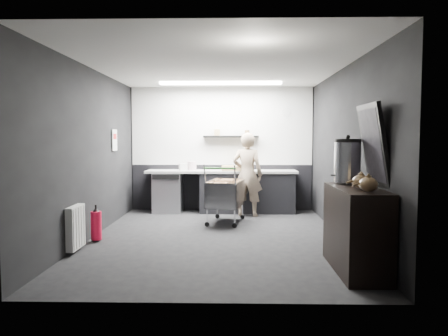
{
  "coord_description": "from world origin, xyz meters",
  "views": [
    {
      "loc": [
        0.27,
        -6.86,
        1.6
      ],
      "look_at": [
        0.1,
        0.4,
        1.09
      ],
      "focal_mm": 35.0,
      "sensor_mm": 36.0,
      "label": 1
    }
  ],
  "objects": [
    {
      "name": "cardboard_box",
      "position": [
        0.27,
        2.37,
        0.95
      ],
      "size": [
        0.51,
        0.39,
        0.1
      ],
      "primitive_type": "cube",
      "rotation": [
        0.0,
        0.0,
        -0.01
      ],
      "color": "#9B8252",
      "rests_on": "prep_counter"
    },
    {
      "name": "floating_shelf",
      "position": [
        0.2,
        2.62,
        1.62
      ],
      "size": [
        1.2,
        0.22,
        0.04
      ],
      "primitive_type": "cube",
      "color": "black",
      "rests_on": "wall_back"
    },
    {
      "name": "wall_back",
      "position": [
        0.0,
        2.75,
        1.35
      ],
      "size": [
        5.5,
        0.0,
        5.5
      ],
      "primitive_type": "plane",
      "rotation": [
        1.57,
        0.0,
        0.0
      ],
      "color": "black",
      "rests_on": "floor"
    },
    {
      "name": "prep_counter",
      "position": [
        0.14,
        2.42,
        0.46
      ],
      "size": [
        3.2,
        0.61,
        0.9
      ],
      "color": "black",
      "rests_on": "floor"
    },
    {
      "name": "kitchen_wall_panel",
      "position": [
        0.0,
        2.73,
        1.85
      ],
      "size": [
        3.95,
        0.02,
        1.7
      ],
      "primitive_type": "cube",
      "color": "silver",
      "rests_on": "wall_back"
    },
    {
      "name": "ceiling",
      "position": [
        0.0,
        0.0,
        2.7
      ],
      "size": [
        5.5,
        5.5,
        0.0
      ],
      "primitive_type": "plane",
      "rotation": [
        3.14,
        0.0,
        0.0
      ],
      "color": "silver",
      "rests_on": "wall_back"
    },
    {
      "name": "white_container",
      "position": [
        -0.81,
        2.37,
        0.97
      ],
      "size": [
        0.2,
        0.17,
        0.14
      ],
      "primitive_type": "cube",
      "rotation": [
        0.0,
        0.0,
        0.34
      ],
      "color": "silver",
      "rests_on": "prep_counter"
    },
    {
      "name": "shopping_cart",
      "position": [
        0.11,
        1.24,
        0.51
      ],
      "size": [
        0.75,
        1.08,
        1.08
      ],
      "color": "silver",
      "rests_on": "floor"
    },
    {
      "name": "dado_panel",
      "position": [
        0.0,
        2.73,
        0.5
      ],
      "size": [
        3.95,
        0.02,
        1.0
      ],
      "primitive_type": "cube",
      "color": "black",
      "rests_on": "wall_back"
    },
    {
      "name": "poster_red_band",
      "position": [
        -1.98,
        1.3,
        1.62
      ],
      "size": [
        0.02,
        0.22,
        0.1
      ],
      "primitive_type": "cube",
      "color": "red",
      "rests_on": "poster"
    },
    {
      "name": "sideboard",
      "position": [
        1.74,
        -1.64,
        0.63
      ],
      "size": [
        0.57,
        1.34,
        2.0
      ],
      "color": "black",
      "rests_on": "floor"
    },
    {
      "name": "poster",
      "position": [
        -1.98,
        1.3,
        1.55
      ],
      "size": [
        0.02,
        0.3,
        0.4
      ],
      "primitive_type": "cube",
      "color": "silver",
      "rests_on": "wall_left"
    },
    {
      "name": "fire_extinguisher",
      "position": [
        -1.85,
        -0.27,
        0.26
      ],
      "size": [
        0.16,
        0.16,
        0.54
      ],
      "color": "red",
      "rests_on": "floor"
    },
    {
      "name": "wall_left",
      "position": [
        -2.0,
        0.0,
        1.35
      ],
      "size": [
        0.0,
        5.5,
        5.5
      ],
      "primitive_type": "plane",
      "rotation": [
        1.57,
        0.0,
        1.57
      ],
      "color": "black",
      "rests_on": "floor"
    },
    {
      "name": "floor",
      "position": [
        0.0,
        0.0,
        0.0
      ],
      "size": [
        5.5,
        5.5,
        0.0
      ],
      "primitive_type": "plane",
      "color": "black",
      "rests_on": "ground"
    },
    {
      "name": "wall_front",
      "position": [
        0.0,
        -2.75,
        1.35
      ],
      "size": [
        5.5,
        0.0,
        5.5
      ],
      "primitive_type": "plane",
      "rotation": [
        -1.57,
        0.0,
        0.0
      ],
      "color": "black",
      "rests_on": "floor"
    },
    {
      "name": "pink_tub",
      "position": [
        -0.63,
        2.42,
        0.99
      ],
      "size": [
        0.19,
        0.19,
        0.19
      ],
      "primitive_type": "cylinder",
      "color": "beige",
      "rests_on": "prep_counter"
    },
    {
      "name": "person",
      "position": [
        0.54,
        1.97,
        0.85
      ],
      "size": [
        0.7,
        0.55,
        1.7
      ],
      "primitive_type": "imported",
      "rotation": [
        0.0,
        0.0,
        2.88
      ],
      "color": "beige",
      "rests_on": "floor"
    },
    {
      "name": "wall_right",
      "position": [
        2.0,
        0.0,
        1.35
      ],
      "size": [
        0.0,
        5.5,
        5.5
      ],
      "primitive_type": "plane",
      "rotation": [
        1.57,
        0.0,
        -1.57
      ],
      "color": "black",
      "rests_on": "floor"
    },
    {
      "name": "radiator",
      "position": [
        -1.94,
        -0.9,
        0.35
      ],
      "size": [
        0.1,
        0.5,
        0.6
      ],
      "primitive_type": "cube",
      "color": "silver",
      "rests_on": "wall_left"
    },
    {
      "name": "ceiling_strip",
      "position": [
        0.0,
        1.85,
        2.67
      ],
      "size": [
        2.4,
        0.2,
        0.04
      ],
      "primitive_type": "cube",
      "color": "white",
      "rests_on": "ceiling"
    },
    {
      "name": "wall_clock",
      "position": [
        1.4,
        2.72,
        2.15
      ],
      "size": [
        0.2,
        0.03,
        0.2
      ],
      "primitive_type": "cylinder",
      "rotation": [
        1.57,
        0.0,
        0.0
      ],
      "color": "silver",
      "rests_on": "wall_back"
    }
  ]
}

